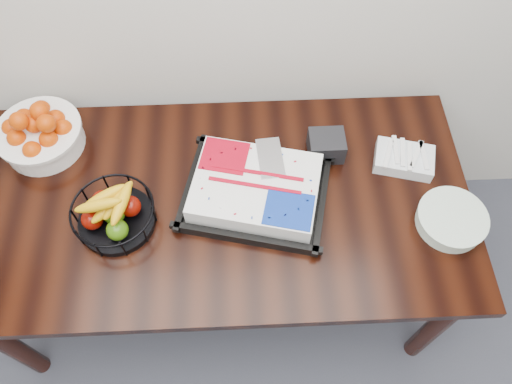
{
  "coord_description": "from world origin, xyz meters",
  "views": [
    {
      "loc": [
        0.1,
        1.11,
        2.27
      ],
      "look_at": [
        0.14,
        1.98,
        0.83
      ],
      "focal_mm": 35.0,
      "sensor_mm": 36.0,
      "label": 1
    }
  ],
  "objects_px": {
    "plate_stack": "(451,220)",
    "napkin_box": "(326,146)",
    "cake_tray": "(256,190)",
    "tangerine_bowl": "(38,131)",
    "fruit_basket": "(114,214)",
    "table": "(219,212)"
  },
  "relations": [
    {
      "from": "table",
      "to": "napkin_box",
      "type": "xyz_separation_m",
      "value": [
        0.4,
        0.19,
        0.13
      ]
    },
    {
      "from": "table",
      "to": "plate_stack",
      "type": "relative_size",
      "value": 7.61
    },
    {
      "from": "cake_tray",
      "to": "plate_stack",
      "type": "distance_m",
      "value": 0.67
    },
    {
      "from": "fruit_basket",
      "to": "napkin_box",
      "type": "distance_m",
      "value": 0.79
    },
    {
      "from": "cake_tray",
      "to": "plate_stack",
      "type": "relative_size",
      "value": 2.38
    },
    {
      "from": "napkin_box",
      "to": "plate_stack",
      "type": "bearing_deg",
      "value": -39.01
    },
    {
      "from": "table",
      "to": "tangerine_bowl",
      "type": "height_order",
      "value": "tangerine_bowl"
    },
    {
      "from": "tangerine_bowl",
      "to": "plate_stack",
      "type": "height_order",
      "value": "tangerine_bowl"
    },
    {
      "from": "napkin_box",
      "to": "table",
      "type": "bearing_deg",
      "value": -155.31
    },
    {
      "from": "plate_stack",
      "to": "napkin_box",
      "type": "height_order",
      "value": "napkin_box"
    },
    {
      "from": "tangerine_bowl",
      "to": "cake_tray",
      "type": "bearing_deg",
      "value": -18.48
    },
    {
      "from": "table",
      "to": "napkin_box",
      "type": "bearing_deg",
      "value": 24.69
    },
    {
      "from": "table",
      "to": "fruit_basket",
      "type": "height_order",
      "value": "fruit_basket"
    },
    {
      "from": "tangerine_bowl",
      "to": "napkin_box",
      "type": "bearing_deg",
      "value": -4.63
    },
    {
      "from": "fruit_basket",
      "to": "napkin_box",
      "type": "xyz_separation_m",
      "value": [
        0.74,
        0.26,
        -0.02
      ]
    },
    {
      "from": "plate_stack",
      "to": "napkin_box",
      "type": "xyz_separation_m",
      "value": [
        -0.39,
        0.32,
        0.02
      ]
    },
    {
      "from": "napkin_box",
      "to": "cake_tray",
      "type": "bearing_deg",
      "value": -146.52
    },
    {
      "from": "plate_stack",
      "to": "table",
      "type": "bearing_deg",
      "value": 170.69
    },
    {
      "from": "plate_stack",
      "to": "napkin_box",
      "type": "relative_size",
      "value": 1.84
    },
    {
      "from": "table",
      "to": "fruit_basket",
      "type": "xyz_separation_m",
      "value": [
        -0.34,
        -0.07,
        0.15
      ]
    },
    {
      "from": "tangerine_bowl",
      "to": "fruit_basket",
      "type": "bearing_deg",
      "value": -48.55
    },
    {
      "from": "tangerine_bowl",
      "to": "fruit_basket",
      "type": "relative_size",
      "value": 1.13
    }
  ]
}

